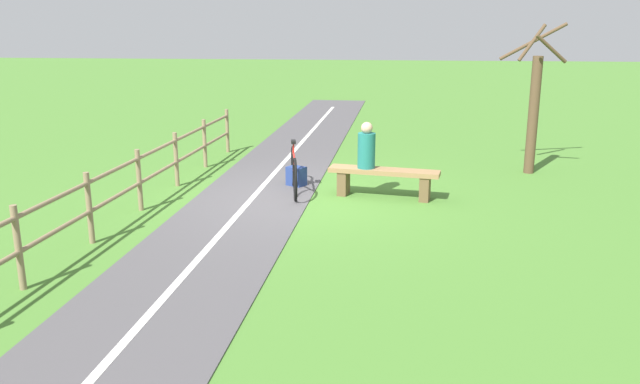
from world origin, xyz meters
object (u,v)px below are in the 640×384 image
bicycle (294,172)px  bench (384,178)px  person_seated (366,148)px  tree_far_right (534,105)px  backpack (297,177)px

bicycle → bench: bearing=75.2°
bench → person_seated: (0.31, -0.05, 0.51)m
tree_far_right → backpack: bearing=19.7°
person_seated → bicycle: size_ratio=0.45×
bench → person_seated: 0.60m
bench → person_seated: size_ratio=2.43×
bicycle → tree_far_right: size_ratio=0.60×
person_seated → backpack: (1.31, -0.56, -0.68)m
person_seated → tree_far_right: bearing=-136.1°
person_seated → bicycle: person_seated is taller
bench → tree_far_right: bearing=-132.7°
backpack → tree_far_right: bearing=-160.3°
bench → person_seated: bearing=0.0°
backpack → tree_far_right: (-4.52, -1.62, 1.18)m
bench → tree_far_right: 3.80m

